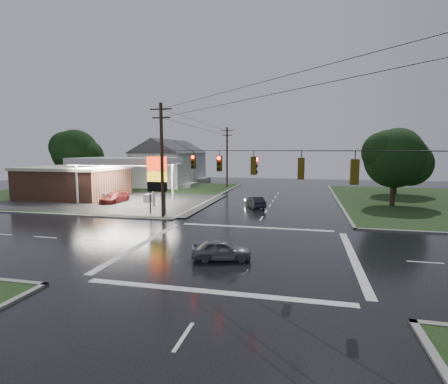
% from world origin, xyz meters
% --- Properties ---
extents(ground, '(120.00, 120.00, 0.00)m').
position_xyz_m(ground, '(0.00, 0.00, 0.00)').
color(ground, black).
rests_on(ground, ground).
extents(grass_nw, '(36.00, 36.00, 0.08)m').
position_xyz_m(grass_nw, '(-26.00, 26.00, 0.04)').
color(grass_nw, '#1A3216').
rests_on(grass_nw, ground).
extents(gas_station, '(26.20, 18.00, 5.60)m').
position_xyz_m(gas_station, '(-25.68, 19.70, 2.55)').
color(gas_station, '#2D2D2D').
rests_on(gas_station, ground).
extents(pylon_sign, '(2.00, 0.35, 6.00)m').
position_xyz_m(pylon_sign, '(-10.50, 10.50, 4.01)').
color(pylon_sign, '#59595E').
rests_on(pylon_sign, ground).
extents(utility_pole_nw, '(2.20, 0.32, 11.00)m').
position_xyz_m(utility_pole_nw, '(-9.50, 9.50, 5.72)').
color(utility_pole_nw, '#382619').
rests_on(utility_pole_nw, ground).
extents(utility_pole_n, '(2.20, 0.32, 10.50)m').
position_xyz_m(utility_pole_n, '(-9.50, 38.00, 5.47)').
color(utility_pole_n, '#382619').
rests_on(utility_pole_n, ground).
extents(traffic_signals, '(26.87, 26.87, 1.47)m').
position_xyz_m(traffic_signals, '(0.02, -0.02, 6.48)').
color(traffic_signals, black).
rests_on(traffic_signals, ground).
extents(house_near, '(11.05, 8.48, 8.60)m').
position_xyz_m(house_near, '(-20.95, 36.00, 4.41)').
color(house_near, silver).
rests_on(house_near, ground).
extents(house_far, '(11.05, 8.48, 8.60)m').
position_xyz_m(house_far, '(-21.95, 48.00, 4.41)').
color(house_far, silver).
rests_on(house_far, ground).
extents(tree_nw_behind, '(8.93, 7.60, 10.00)m').
position_xyz_m(tree_nw_behind, '(-33.84, 29.99, 6.18)').
color(tree_nw_behind, black).
rests_on(tree_nw_behind, ground).
extents(tree_ne_near, '(7.99, 6.80, 8.98)m').
position_xyz_m(tree_ne_near, '(14.14, 21.99, 5.56)').
color(tree_ne_near, black).
rests_on(tree_ne_near, ground).
extents(tree_ne_far, '(8.46, 7.20, 9.80)m').
position_xyz_m(tree_ne_far, '(17.15, 33.99, 6.18)').
color(tree_ne_far, black).
rests_on(tree_ne_far, ground).
extents(car_north, '(2.88, 4.14, 1.29)m').
position_xyz_m(car_north, '(-1.50, 17.30, 0.65)').
color(car_north, '#212229').
rests_on(car_north, ground).
extents(car_crossing, '(3.84, 2.31, 1.22)m').
position_xyz_m(car_crossing, '(-0.76, -2.22, 0.61)').
color(car_crossing, slate).
rests_on(car_crossing, ground).
extents(car_pump, '(2.16, 4.83, 1.37)m').
position_xyz_m(car_pump, '(-19.00, 16.68, 0.69)').
color(car_pump, '#531313').
rests_on(car_pump, ground).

